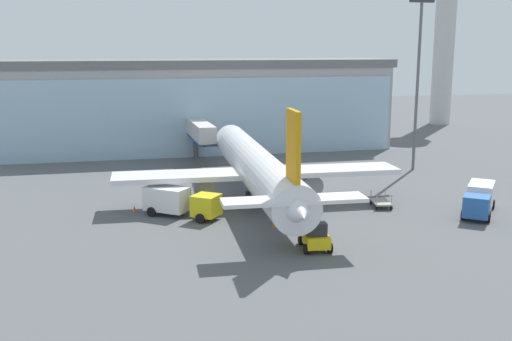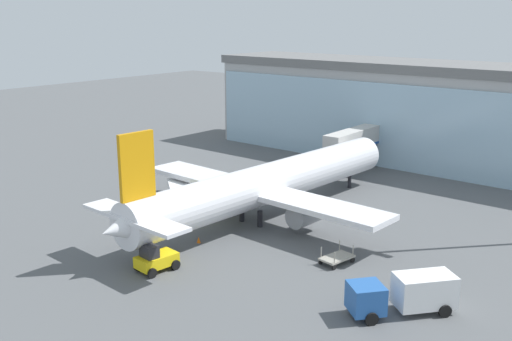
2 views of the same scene
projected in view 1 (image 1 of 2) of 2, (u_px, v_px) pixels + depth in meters
The scene contains 12 objects.
ground at pixel (269, 218), 54.98m from camera, with size 240.00×240.00×0.00m, color #545659.
terminal_building at pixel (199, 105), 90.16m from camera, with size 58.28×14.94×13.51m.
jet_bridge at pixel (200, 132), 79.53m from camera, with size 2.29×11.37×5.59m.
control_tower at pixel (446, 7), 116.49m from camera, with size 7.93×7.93×37.56m.
apron_light_mast at pixel (418, 72), 73.82m from camera, with size 3.20×0.40×21.12m.
airplane at pixel (256, 167), 60.11m from camera, with size 28.53×38.19×10.88m.
catering_truck at pixel (179, 201), 55.14m from camera, with size 7.04×6.33×2.65m.
fuel_truck at pixel (479, 198), 56.16m from camera, with size 6.37×7.01×2.65m.
baggage_cart at pixel (381, 202), 58.56m from camera, with size 2.10×3.05×1.50m.
pushback_tug at pixel (315, 237), 46.32m from camera, with size 2.53×3.41×2.30m.
safety_cone_nose at pixel (274, 224), 52.20m from camera, with size 0.36×0.36×0.55m, color orange.
safety_cone_wingtip at pixel (134, 208), 57.11m from camera, with size 0.36×0.36×0.55m, color orange.
Camera 1 is at (-14.48, -50.91, 15.52)m, focal length 42.00 mm.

